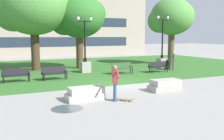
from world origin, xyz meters
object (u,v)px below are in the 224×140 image
park_bench_far_right (158,66)px  trash_bin (168,64)px  skateboard (124,99)px  person_bystander_far_lawn (174,60)px  park_bench_far_left (16,74)px  lamp_post_left (85,61)px  park_bench_near_left (122,68)px  lamp_post_center (162,57)px  concrete_block_center (85,94)px  park_bench_near_right (54,72)px  person_skateboarder (115,81)px  concrete_block_left (165,85)px

park_bench_far_right → trash_bin: (2.08, 1.33, -0.04)m
skateboard → person_bystander_far_lawn: 12.13m
park_bench_far_left → trash_bin: (13.40, 1.20, -0.04)m
park_bench_far_right → lamp_post_left: bearing=154.7°
park_bench_far_left → park_bench_near_left: bearing=2.3°
park_bench_far_left → lamp_post_center: bearing=10.6°
concrete_block_center → park_bench_near_right: 6.40m
trash_bin → person_skateboarder: bearing=-138.5°
park_bench_far_right → person_bystander_far_lawn: size_ratio=1.06×
lamp_post_center → lamp_post_left: lamp_post_center is taller
person_bystander_far_lawn → concrete_block_center: bearing=-147.4°
person_skateboarder → park_bench_far_right: person_skateboarder is taller
concrete_block_center → park_bench_near_right: size_ratio=0.98×
person_skateboarder → trash_bin: person_skateboarder is taller
lamp_post_left → trash_bin: lamp_post_left is taller
skateboard → lamp_post_center: bearing=46.5°
park_bench_far_left → trash_bin: trash_bin is taller
concrete_block_left → lamp_post_center: lamp_post_center is taller
person_skateboarder → park_bench_far_left: person_skateboarder is taller
concrete_block_left → park_bench_far_right: bearing=57.8°
concrete_block_left → lamp_post_left: 9.11m
skateboard → trash_bin: 12.74m
trash_bin → park_bench_near_left: bearing=-170.6°
skateboard → park_bench_far_right: park_bench_far_right is taller
park_bench_far_right → person_bystander_far_lawn: 2.11m
concrete_block_center → trash_bin: 13.37m
skateboard → person_bystander_far_lawn: size_ratio=0.52×
skateboard → concrete_block_center: bearing=149.3°
concrete_block_left → person_bystander_far_lawn: person_bystander_far_lawn is taller
person_skateboarder → skateboard: bearing=-24.3°
park_bench_near_right → lamp_post_left: size_ratio=0.39×
lamp_post_center → concrete_block_left: bearing=-125.2°
concrete_block_center → person_skateboarder: size_ratio=1.05×
park_bench_near_left → lamp_post_center: lamp_post_center is taller
trash_bin → lamp_post_left: bearing=170.4°
concrete_block_left → person_bystander_far_lawn: (5.99, 6.80, 0.68)m
concrete_block_left → person_bystander_far_lawn: bearing=48.6°
concrete_block_left → concrete_block_center: bearing=-178.7°
park_bench_far_right → person_bystander_far_lawn: person_bystander_far_lawn is taller
skateboard → lamp_post_left: lamp_post_left is taller
concrete_block_left → person_bystander_far_lawn: size_ratio=1.05×
park_bench_far_left → person_bystander_far_lawn: bearing=1.5°
lamp_post_left → park_bench_far_right: bearing=-25.3°
park_bench_near_left → person_bystander_far_lawn: person_bystander_far_lawn is taller
person_skateboarder → concrete_block_center: bearing=147.4°
park_bench_far_left → skateboard: bearing=-61.2°
park_bench_near_right → trash_bin: bearing=7.2°
park_bench_near_right → concrete_block_center: bearing=-90.0°
person_skateboarder → lamp_post_left: bearing=78.4°
trash_bin → concrete_block_center: bearing=-144.5°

